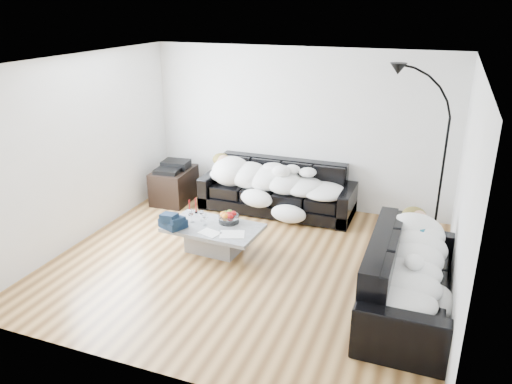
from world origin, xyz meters
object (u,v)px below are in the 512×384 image
(coffee_table, at_px, (214,239))
(stereo, at_px, (173,166))
(fruit_bowl, at_px, (229,217))
(wine_glass_a, at_px, (202,216))
(floor_lamp, at_px, (443,166))
(sleeper_back, at_px, (276,176))
(wine_glass_b, at_px, (192,216))
(sofa_right, at_px, (410,276))
(shoes, at_px, (387,265))
(sofa_back, at_px, (277,188))
(av_cabinet, at_px, (174,185))
(sleeper_right, at_px, (412,259))
(candle_left, at_px, (190,208))
(candle_right, at_px, (196,206))
(wine_glass_c, at_px, (205,220))

(coffee_table, distance_m, stereo, 2.09)
(fruit_bowl, distance_m, wine_glass_a, 0.39)
(coffee_table, bearing_deg, floor_lamp, 29.61)
(sleeper_back, relative_size, stereo, 4.78)
(sleeper_back, bearing_deg, wine_glass_b, -113.70)
(stereo, bearing_deg, wine_glass_a, -54.98)
(floor_lamp, bearing_deg, sofa_right, -76.67)
(sofa_right, bearing_deg, wine_glass_a, 77.79)
(sofa_right, height_order, shoes, sofa_right)
(wine_glass_a, height_order, wine_glass_b, wine_glass_b)
(sofa_back, xyz_separation_m, sleeper_back, (0.00, -0.05, 0.22))
(av_cabinet, bearing_deg, shoes, -19.29)
(sofa_right, height_order, sleeper_back, sofa_right)
(wine_glass_a, relative_size, stereo, 0.36)
(sleeper_back, height_order, wine_glass_a, sleeper_back)
(sofa_right, distance_m, stereo, 4.52)
(sleeper_right, distance_m, wine_glass_b, 3.01)
(sofa_back, relative_size, coffee_table, 1.93)
(sofa_back, relative_size, sofa_right, 1.18)
(sofa_back, relative_size, wine_glass_a, 15.62)
(candle_left, distance_m, av_cabinet, 1.58)
(sleeper_right, bearing_deg, candle_right, 74.74)
(fruit_bowl, relative_size, floor_lamp, 0.13)
(coffee_table, bearing_deg, sleeper_right, -11.02)
(sleeper_right, bearing_deg, sofa_right, 0.00)
(wine_glass_b, xyz_separation_m, av_cabinet, (-1.10, 1.44, -0.19))
(wine_glass_a, height_order, av_cabinet, av_cabinet)
(sleeper_back, bearing_deg, sleeper_right, -43.04)
(sleeper_right, relative_size, stereo, 4.10)
(wine_glass_c, height_order, stereo, stereo)
(wine_glass_c, distance_m, candle_left, 0.44)
(wine_glass_a, height_order, wine_glass_c, wine_glass_c)
(wine_glass_c, height_order, floor_lamp, floor_lamp)
(wine_glass_b, height_order, floor_lamp, floor_lamp)
(coffee_table, bearing_deg, wine_glass_a, 155.06)
(coffee_table, bearing_deg, sofa_back, 77.65)
(sofa_back, distance_m, wine_glass_b, 1.78)
(sofa_right, bearing_deg, fruit_bowl, 74.18)
(wine_glass_b, distance_m, floor_lamp, 3.60)
(candle_right, bearing_deg, fruit_bowl, -12.79)
(sleeper_right, distance_m, shoes, 1.10)
(wine_glass_a, bearing_deg, sofa_back, 69.08)
(sofa_back, relative_size, candle_left, 10.81)
(sleeper_right, relative_size, wine_glass_c, 10.08)
(sleeper_right, relative_size, av_cabinet, 2.18)
(sleeper_right, bearing_deg, coffee_table, 78.98)
(sleeper_back, xyz_separation_m, floor_lamp, (2.47, 0.01, 0.45))
(wine_glass_c, xyz_separation_m, candle_right, (-0.32, 0.34, 0.02))
(stereo, bearing_deg, floor_lamp, -4.77)
(sofa_right, relative_size, shoes, 5.29)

